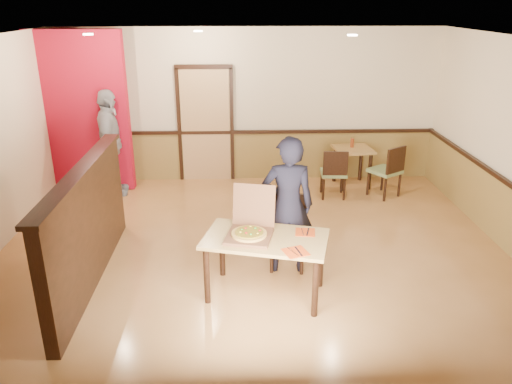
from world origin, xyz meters
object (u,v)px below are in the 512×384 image
at_px(passerby, 110,143).
at_px(pizza_box, 250,230).
at_px(side_table, 353,157).
at_px(diner, 288,206).
at_px(diner_chair, 288,228).
at_px(main_table, 266,246).
at_px(side_chair_left, 334,172).
at_px(side_chair_right, 388,169).
at_px(condiment, 352,143).

relative_size(passerby, pizza_box, 2.73).
relative_size(side_table, passerby, 0.39).
xyz_separation_m(diner, pizza_box, (-0.48, -0.52, -0.08)).
xyz_separation_m(diner_chair, pizza_box, (-0.51, -0.67, 0.30)).
bearing_deg(pizza_box, main_table, -2.94).
height_order(main_table, diner_chair, diner_chair).
bearing_deg(side_chair_left, passerby, -1.14).
bearing_deg(main_table, diner, 76.52).
height_order(main_table, side_table, main_table).
distance_m(side_chair_left, pizza_box, 3.34).
distance_m(main_table, side_table, 4.04).
relative_size(side_chair_right, diner, 0.53).
xyz_separation_m(side_table, diner, (-1.49, -3.05, 0.34)).
bearing_deg(condiment, side_chair_right, -53.55).
bearing_deg(side_chair_right, side_table, -85.61).
bearing_deg(side_table, diner, -116.06).
xyz_separation_m(side_chair_left, diner, (-1.04, -2.44, 0.40)).
height_order(side_chair_right, passerby, passerby).
bearing_deg(pizza_box, diner_chair, 65.49).
height_order(passerby, condiment, passerby).
distance_m(diner_chair, passerby, 3.87).
bearing_deg(diner_chair, passerby, 145.49).
distance_m(passerby, pizza_box, 4.02).
height_order(diner_chair, diner, diner).
relative_size(side_chair_left, side_chair_right, 0.94).
xyz_separation_m(main_table, side_table, (1.79, 3.62, -0.09)).
xyz_separation_m(diner_chair, condiment, (1.45, 2.98, 0.29)).
distance_m(side_chair_left, condiment, 0.88).
distance_m(diner, passerby, 3.93).
height_order(side_table, diner, diner).
relative_size(side_table, pizza_box, 1.07).
bearing_deg(diner_chair, diner, -93.29).
xyz_separation_m(side_chair_right, pizza_box, (-2.46, -2.97, 0.30)).
height_order(diner, condiment, diner).
xyz_separation_m(main_table, side_chair_right, (2.28, 3.01, -0.12)).
xyz_separation_m(diner_chair, passerby, (-2.83, 2.61, 0.42)).
relative_size(side_chair_left, passerby, 0.47).
bearing_deg(passerby, pizza_box, -151.83).
bearing_deg(side_table, passerby, -176.07).
bearing_deg(side_chair_left, side_table, -122.81).
height_order(diner_chair, side_chair_left, diner_chair).
bearing_deg(diner_chair, side_chair_left, 74.45).
bearing_deg(side_chair_right, diner_chair, 15.21).
bearing_deg(condiment, passerby, -175.11).
height_order(diner, passerby, passerby).
bearing_deg(main_table, side_table, 78.01).
height_order(side_table, condiment, condiment).
distance_m(main_table, passerby, 4.17).
bearing_deg(diner, side_table, -115.49).
relative_size(diner_chair, side_chair_right, 1.00).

